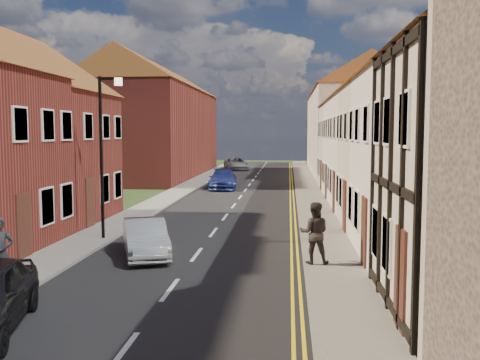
{
  "coord_description": "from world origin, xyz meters",
  "views": [
    {
      "loc": [
        3.03,
        0.74,
        4.05
      ],
      "look_at": [
        0.94,
        23.61,
        2.02
      ],
      "focal_mm": 40.0,
      "sensor_mm": 36.0,
      "label": 1
    }
  ],
  "objects": [
    {
      "name": "block_left_far",
      "position": [
        -9.3,
        50.0,
        5.29
      ],
      "size": [
        8.3,
        24.2,
        10.5
      ],
      "color": "maroon",
      "rests_on": "ground"
    },
    {
      "name": "cottage_r_cream_far",
      "position": [
        9.3,
        39.7,
        4.47
      ],
      "size": [
        8.3,
        6.0,
        9.0
      ],
      "color": "beige",
      "rests_on": "ground"
    },
    {
      "name": "cottage_r_cream_mid",
      "position": [
        9.3,
        23.5,
        4.48
      ],
      "size": [
        8.3,
        5.2,
        9.0
      ],
      "color": "beige",
      "rests_on": "ground"
    },
    {
      "name": "pedestrian_right",
      "position": [
        3.82,
        16.74,
        1.05
      ],
      "size": [
        0.94,
        0.75,
        1.87
      ],
      "primitive_type": "imported",
      "rotation": [
        0.0,
        0.0,
        3.09
      ],
      "color": "#2B2323",
      "rests_on": "pavement_right"
    },
    {
      "name": "cottage_r_white_far",
      "position": [
        9.3,
        34.3,
        4.48
      ],
      "size": [
        8.3,
        5.2,
        9.0
      ],
      "color": "silver",
      "rests_on": "ground"
    },
    {
      "name": "cottage_l_pink",
      "position": [
        -9.3,
        23.85,
        4.37
      ],
      "size": [
        8.3,
        6.3,
        8.8
      ],
      "color": "maroon",
      "rests_on": "ground"
    },
    {
      "name": "pedestrian_left_b",
      "position": [
        -4.15,
        13.25,
        1.05
      ],
      "size": [
        0.79,
        0.64,
        1.86
      ],
      "primitive_type": "imported",
      "rotation": [
        0.0,
        0.0,
        0.34
      ],
      "color": "black",
      "rests_on": "pavement_left"
    },
    {
      "name": "cottage_r_pink",
      "position": [
        9.3,
        28.9,
        4.47
      ],
      "size": [
        8.3,
        6.0,
        9.0
      ],
      "color": "silver",
      "rests_on": "ground"
    },
    {
      "name": "road",
      "position": [
        0.0,
        30.0,
        0.01
      ],
      "size": [
        7.0,
        90.0,
        0.02
      ],
      "primitive_type": "cube",
      "color": "black",
      "rests_on": "ground"
    },
    {
      "name": "lamppost",
      "position": [
        -3.81,
        20.0,
        3.54
      ],
      "size": [
        0.88,
        0.15,
        6.0
      ],
      "color": "black",
      "rests_on": "pavement_left"
    },
    {
      "name": "pavement_right",
      "position": [
        4.4,
        30.0,
        0.06
      ],
      "size": [
        1.8,
        90.0,
        0.12
      ],
      "primitive_type": "cube",
      "color": "gray",
      "rests_on": "ground"
    },
    {
      "name": "car_mid",
      "position": [
        -1.63,
        17.64,
        0.61
      ],
      "size": [
        2.49,
        3.95,
        1.23
      ],
      "primitive_type": "imported",
      "rotation": [
        0.0,
        0.0,
        0.35
      ],
      "color": "#9CA0A3",
      "rests_on": "ground"
    },
    {
      "name": "block_right_far",
      "position": [
        9.3,
        55.0,
        5.29
      ],
      "size": [
        8.3,
        24.2,
        10.5
      ],
      "color": "beige",
      "rests_on": "ground"
    },
    {
      "name": "car_far",
      "position": [
        -1.7,
        38.96,
        0.69
      ],
      "size": [
        2.26,
        4.87,
        1.38
      ],
      "primitive_type": "imported",
      "rotation": [
        0.0,
        0.0,
        0.07
      ],
      "color": "navy",
      "rests_on": "ground"
    },
    {
      "name": "car_distant",
      "position": [
        -2.7,
        58.88,
        0.68
      ],
      "size": [
        3.39,
        5.33,
        1.37
      ],
      "primitive_type": "imported",
      "rotation": [
        0.0,
        0.0,
        0.24
      ],
      "color": "gray",
      "rests_on": "ground"
    },
    {
      "name": "pavement_left",
      "position": [
        -4.4,
        30.0,
        0.06
      ],
      "size": [
        1.8,
        90.0,
        0.12
      ],
      "primitive_type": "cube",
      "color": "gray",
      "rests_on": "ground"
    }
  ]
}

